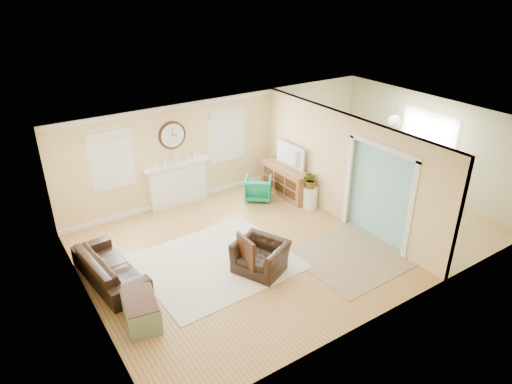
{
  "coord_description": "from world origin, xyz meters",
  "views": [
    {
      "loc": [
        -5.65,
        -7.04,
        5.5
      ],
      "look_at": [
        -0.8,
        0.3,
        1.2
      ],
      "focal_mm": 32.0,
      "sensor_mm": 36.0,
      "label": 1
    }
  ],
  "objects_px": {
    "eames_chair": "(261,256)",
    "green_chair": "(258,188)",
    "sofa": "(110,267)",
    "credenza": "(287,180)",
    "dining_table": "(390,193)"
  },
  "relations": [
    {
      "from": "eames_chair",
      "to": "dining_table",
      "type": "distance_m",
      "value": 4.38
    },
    {
      "from": "sofa",
      "to": "eames_chair",
      "type": "relative_size",
      "value": 2.07
    },
    {
      "from": "eames_chair",
      "to": "green_chair",
      "type": "xyz_separation_m",
      "value": [
        1.73,
        2.68,
        -0.01
      ]
    },
    {
      "from": "green_chair",
      "to": "eames_chair",
      "type": "bearing_deg",
      "value": 95.77
    },
    {
      "from": "sofa",
      "to": "green_chair",
      "type": "distance_m",
      "value": 4.57
    },
    {
      "from": "dining_table",
      "to": "credenza",
      "type": "bearing_deg",
      "value": 29.98
    },
    {
      "from": "sofa",
      "to": "credenza",
      "type": "xyz_separation_m",
      "value": [
        5.18,
        1.16,
        0.1
      ]
    },
    {
      "from": "sofa",
      "to": "eames_chair",
      "type": "distance_m",
      "value": 2.96
    },
    {
      "from": "eames_chair",
      "to": "green_chair",
      "type": "distance_m",
      "value": 3.19
    },
    {
      "from": "eames_chair",
      "to": "dining_table",
      "type": "bearing_deg",
      "value": 71.91
    },
    {
      "from": "green_chair",
      "to": "dining_table",
      "type": "xyz_separation_m",
      "value": [
        2.62,
        -2.16,
        0.02
      ]
    },
    {
      "from": "eames_chair",
      "to": "sofa",
      "type": "bearing_deg",
      "value": -141.68
    },
    {
      "from": "sofa",
      "to": "dining_table",
      "type": "height_order",
      "value": "dining_table"
    },
    {
      "from": "sofa",
      "to": "credenza",
      "type": "bearing_deg",
      "value": -83.73
    },
    {
      "from": "eames_chair",
      "to": "credenza",
      "type": "xyz_separation_m",
      "value": [
        2.54,
        2.49,
        0.08
      ]
    }
  ]
}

